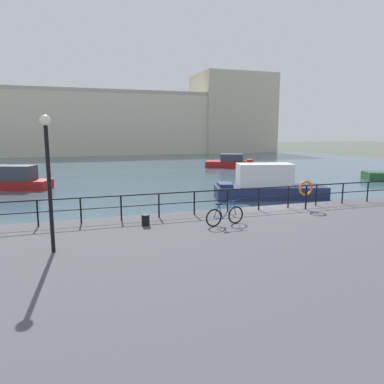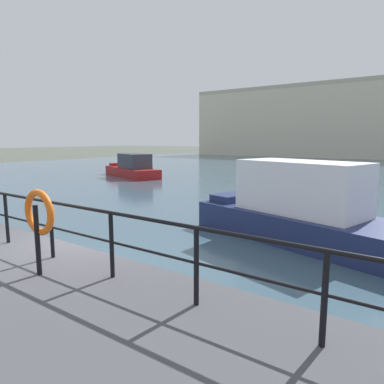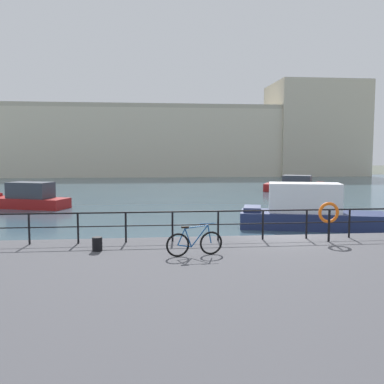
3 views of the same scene
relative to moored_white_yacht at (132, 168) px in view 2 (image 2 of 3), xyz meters
name	(u,v)px [view 2 (image 2 of 3)]	position (x,y,z in m)	size (l,w,h in m)	color
ground_plane	(68,279)	(13.97, -15.94, -0.73)	(240.00, 240.00, 0.00)	#4C5147
water_basin	(354,173)	(13.97, 14.26, -0.72)	(80.00, 60.00, 0.01)	#385160
moored_white_yacht	(132,168)	(0.00, 0.00, 0.00)	(6.91, 4.26, 1.88)	maroon
moored_blue_motorboat	(307,212)	(17.30, -10.11, 0.18)	(7.82, 4.19, 2.38)	navy
quay_railing	(27,213)	(13.84, -16.69, 0.85)	(24.49, 0.07, 1.08)	black
life_ring_stand	(39,215)	(15.23, -17.26, 1.09)	(0.75, 0.16, 1.40)	black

